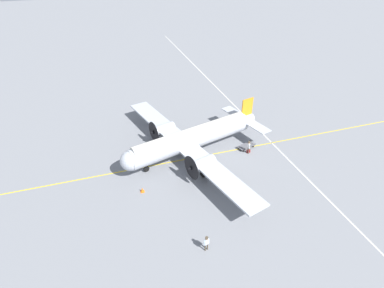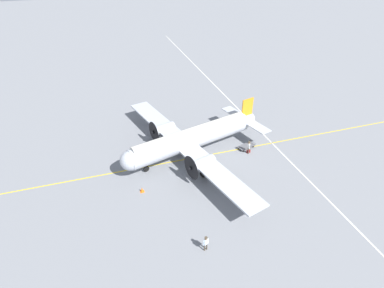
% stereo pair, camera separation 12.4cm
% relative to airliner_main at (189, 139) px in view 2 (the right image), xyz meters
% --- Properties ---
extents(ground_plane, '(300.00, 300.00, 0.00)m').
position_rel_airliner_main_xyz_m(ground_plane, '(-0.36, -0.10, -2.43)').
color(ground_plane, slate).
extents(apron_line_eastwest, '(120.00, 0.16, 0.01)m').
position_rel_airliner_main_xyz_m(apron_line_eastwest, '(-0.36, 0.70, -2.43)').
color(apron_line_eastwest, gold).
rests_on(apron_line_eastwest, ground_plane).
extents(apron_line_northsouth, '(0.16, 120.00, 0.01)m').
position_rel_airliner_main_xyz_m(apron_line_northsouth, '(-11.46, -0.10, -2.43)').
color(apron_line_northsouth, silver).
rests_on(apron_line_northsouth, ground_plane).
extents(airliner_main, '(19.25, 26.23, 5.50)m').
position_rel_airliner_main_xyz_m(airliner_main, '(0.00, 0.00, 0.00)').
color(airliner_main, '#ADB2BC').
rests_on(airliner_main, ground_plane).
extents(crew_foreground, '(0.54, 0.33, 1.64)m').
position_rel_airliner_main_xyz_m(crew_foreground, '(2.89, 14.02, -1.40)').
color(crew_foreground, '#473D2D').
rests_on(crew_foreground, ground_plane).
extents(passenger_boarding, '(0.36, 0.58, 1.76)m').
position_rel_airliner_main_xyz_m(passenger_boarding, '(-7.30, 1.85, -1.32)').
color(passenger_boarding, '#473D2D').
rests_on(passenger_boarding, ground_plane).
extents(suitcase_near_door, '(0.48, 0.17, 0.47)m').
position_rel_airliner_main_xyz_m(suitcase_near_door, '(-7.39, 1.76, -2.21)').
color(suitcase_near_door, maroon).
rests_on(suitcase_near_door, ground_plane).
extents(baggage_cart, '(2.54, 1.72, 0.56)m').
position_rel_airliner_main_xyz_m(baggage_cart, '(-7.61, 0.66, -2.15)').
color(baggage_cart, '#56565B').
rests_on(baggage_cart, ground_plane).
extents(traffic_cone, '(0.43, 0.43, 0.57)m').
position_rel_airliner_main_xyz_m(traffic_cone, '(6.90, 4.91, -2.17)').
color(traffic_cone, orange).
rests_on(traffic_cone, ground_plane).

